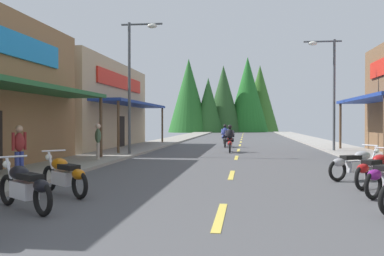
{
  "coord_description": "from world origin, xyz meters",
  "views": [
    {
      "loc": [
        0.47,
        -0.15,
        1.72
      ],
      "look_at": [
        -3.24,
        29.3,
        1.31
      ],
      "focal_mm": 40.4,
      "sensor_mm": 36.0,
      "label": 1
    }
  ],
  "objects_px": {
    "streetlamp_left": "(135,70)",
    "motorcycle_parked_left_1": "(25,186)",
    "rider_cruising_trailing": "(225,138)",
    "motorcycle_parked_left_2": "(64,174)",
    "rider_cruising_lead": "(230,141)",
    "pedestrian_by_shop": "(19,148)",
    "streetlamp_right": "(329,79)",
    "motorcycle_parked_right_4": "(376,169)",
    "motorcycle_parked_right_5": "(356,164)",
    "pedestrian_browsing": "(98,140)"
  },
  "relations": [
    {
      "from": "rider_cruising_lead",
      "to": "pedestrian_by_shop",
      "type": "bearing_deg",
      "value": 151.98
    },
    {
      "from": "motorcycle_parked_left_1",
      "to": "motorcycle_parked_left_2",
      "type": "xyz_separation_m",
      "value": [
        0.02,
        1.79,
        0.0
      ]
    },
    {
      "from": "pedestrian_by_shop",
      "to": "motorcycle_parked_right_5",
      "type": "bearing_deg",
      "value": -159.5
    },
    {
      "from": "streetlamp_left",
      "to": "rider_cruising_lead",
      "type": "height_order",
      "value": "streetlamp_left"
    },
    {
      "from": "rider_cruising_lead",
      "to": "rider_cruising_trailing",
      "type": "bearing_deg",
      "value": 3.98
    },
    {
      "from": "rider_cruising_lead",
      "to": "pedestrian_by_shop",
      "type": "xyz_separation_m",
      "value": [
        -5.95,
        -12.16,
        0.28
      ]
    },
    {
      "from": "streetlamp_left",
      "to": "motorcycle_parked_left_1",
      "type": "bearing_deg",
      "value": -84.41
    },
    {
      "from": "rider_cruising_trailing",
      "to": "pedestrian_browsing",
      "type": "relative_size",
      "value": 1.29
    },
    {
      "from": "motorcycle_parked_right_4",
      "to": "motorcycle_parked_left_1",
      "type": "distance_m",
      "value": 8.58
    },
    {
      "from": "pedestrian_browsing",
      "to": "streetlamp_right",
      "type": "bearing_deg",
      "value": 16.43
    },
    {
      "from": "motorcycle_parked_right_5",
      "to": "rider_cruising_lead",
      "type": "height_order",
      "value": "rider_cruising_lead"
    },
    {
      "from": "streetlamp_right",
      "to": "motorcycle_parked_right_4",
      "type": "bearing_deg",
      "value": -95.29
    },
    {
      "from": "streetlamp_left",
      "to": "motorcycle_parked_right_4",
      "type": "xyz_separation_m",
      "value": [
        8.93,
        -9.4,
        -3.84
      ]
    },
    {
      "from": "streetlamp_right",
      "to": "rider_cruising_trailing",
      "type": "bearing_deg",
      "value": 144.33
    },
    {
      "from": "streetlamp_right",
      "to": "pedestrian_browsing",
      "type": "distance_m",
      "value": 13.58
    },
    {
      "from": "rider_cruising_trailing",
      "to": "pedestrian_by_shop",
      "type": "bearing_deg",
      "value": 160.17
    },
    {
      "from": "pedestrian_by_shop",
      "to": "pedestrian_browsing",
      "type": "bearing_deg",
      "value": -81.02
    },
    {
      "from": "motorcycle_parked_right_4",
      "to": "motorcycle_parked_left_1",
      "type": "xyz_separation_m",
      "value": [
        -7.62,
        -3.94,
        0.0
      ]
    },
    {
      "from": "streetlamp_left",
      "to": "streetlamp_right",
      "type": "xyz_separation_m",
      "value": [
        10.17,
        3.99,
        -0.19
      ]
    },
    {
      "from": "motorcycle_parked_left_1",
      "to": "motorcycle_parked_right_4",
      "type": "bearing_deg",
      "value": -116.24
    },
    {
      "from": "motorcycle_parked_left_2",
      "to": "rider_cruising_trailing",
      "type": "bearing_deg",
      "value": -58.83
    },
    {
      "from": "motorcycle_parked_right_5",
      "to": "pedestrian_browsing",
      "type": "xyz_separation_m",
      "value": [
        -9.49,
        4.43,
        0.47
      ]
    },
    {
      "from": "motorcycle_parked_right_5",
      "to": "streetlamp_left",
      "type": "bearing_deg",
      "value": 106.98
    },
    {
      "from": "motorcycle_parked_left_1",
      "to": "pedestrian_by_shop",
      "type": "xyz_separation_m",
      "value": [
        -2.62,
        4.53,
        0.45
      ]
    },
    {
      "from": "streetlamp_left",
      "to": "pedestrian_browsing",
      "type": "bearing_deg",
      "value": -101.24
    },
    {
      "from": "streetlamp_right",
      "to": "motorcycle_parked_right_4",
      "type": "distance_m",
      "value": 13.93
    },
    {
      "from": "motorcycle_parked_left_2",
      "to": "streetlamp_left",
      "type": "bearing_deg",
      "value": -44.3
    },
    {
      "from": "rider_cruising_lead",
      "to": "pedestrian_browsing",
      "type": "height_order",
      "value": "pedestrian_browsing"
    },
    {
      "from": "motorcycle_parked_left_2",
      "to": "pedestrian_browsing",
      "type": "relative_size",
      "value": 1.04
    },
    {
      "from": "pedestrian_browsing",
      "to": "streetlamp_left",
      "type": "bearing_deg",
      "value": 60.56
    },
    {
      "from": "streetlamp_right",
      "to": "motorcycle_parked_right_4",
      "type": "xyz_separation_m",
      "value": [
        -1.24,
        -13.39,
        -3.65
      ]
    },
    {
      "from": "motorcycle_parked_right_4",
      "to": "streetlamp_left",
      "type": "bearing_deg",
      "value": 85.84
    },
    {
      "from": "motorcycle_parked_right_4",
      "to": "motorcycle_parked_left_2",
      "type": "xyz_separation_m",
      "value": [
        -7.61,
        -2.15,
        0.0
      ]
    },
    {
      "from": "rider_cruising_trailing",
      "to": "pedestrian_by_shop",
      "type": "xyz_separation_m",
      "value": [
        -5.43,
        -17.14,
        0.28
      ]
    },
    {
      "from": "motorcycle_parked_right_5",
      "to": "pedestrian_by_shop",
      "type": "height_order",
      "value": "pedestrian_by_shop"
    },
    {
      "from": "streetlamp_right",
      "to": "motorcycle_parked_right_5",
      "type": "relative_size",
      "value": 3.38
    },
    {
      "from": "rider_cruising_lead",
      "to": "pedestrian_browsing",
      "type": "distance_m",
      "value": 8.7
    },
    {
      "from": "streetlamp_right",
      "to": "motorcycle_parked_right_4",
      "type": "relative_size",
      "value": 3.87
    },
    {
      "from": "motorcycle_parked_right_5",
      "to": "pedestrian_browsing",
      "type": "height_order",
      "value": "pedestrian_browsing"
    },
    {
      "from": "streetlamp_left",
      "to": "motorcycle_parked_left_2",
      "type": "distance_m",
      "value": 12.25
    },
    {
      "from": "motorcycle_parked_left_1",
      "to": "rider_cruising_lead",
      "type": "xyz_separation_m",
      "value": [
        3.33,
        16.69,
        0.17
      ]
    },
    {
      "from": "motorcycle_parked_left_2",
      "to": "rider_cruising_lead",
      "type": "bearing_deg",
      "value": -63.36
    },
    {
      "from": "motorcycle_parked_right_5",
      "to": "rider_cruising_trailing",
      "type": "relative_size",
      "value": 0.88
    },
    {
      "from": "rider_cruising_lead",
      "to": "pedestrian_by_shop",
      "type": "distance_m",
      "value": 13.54
    },
    {
      "from": "motorcycle_parked_right_4",
      "to": "motorcycle_parked_left_2",
      "type": "relative_size",
      "value": 0.96
    },
    {
      "from": "streetlamp_left",
      "to": "rider_cruising_trailing",
      "type": "distance_m",
      "value": 9.99
    },
    {
      "from": "rider_cruising_trailing",
      "to": "motorcycle_parked_left_2",
      "type": "bearing_deg",
      "value": 169.76
    },
    {
      "from": "motorcycle_parked_left_1",
      "to": "pedestrian_browsing",
      "type": "height_order",
      "value": "pedestrian_browsing"
    },
    {
      "from": "motorcycle_parked_right_5",
      "to": "motorcycle_parked_left_2",
      "type": "distance_m",
      "value": 8.29
    },
    {
      "from": "rider_cruising_trailing",
      "to": "motorcycle_parked_left_1",
      "type": "bearing_deg",
      "value": 170.37
    }
  ]
}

